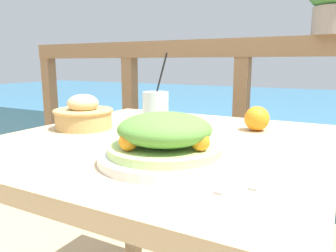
# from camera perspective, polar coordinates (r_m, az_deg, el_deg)

# --- Properties ---
(patio_table) EXTENTS (0.92, 0.93, 0.76)m
(patio_table) POSITION_cam_1_polar(r_m,az_deg,el_deg) (0.99, -0.73, -8.17)
(patio_table) COLOR tan
(patio_table) RESTS_ON ground_plane
(railing_fence) EXTENTS (2.80, 0.08, 1.09)m
(railing_fence) POSITION_cam_1_polar(r_m,az_deg,el_deg) (1.70, 12.61, 3.03)
(railing_fence) COLOR brown
(railing_fence) RESTS_ON ground_plane
(sea_backdrop) EXTENTS (12.00, 4.00, 0.52)m
(sea_backdrop) POSITION_cam_1_polar(r_m,az_deg,el_deg) (4.21, 21.80, 0.47)
(sea_backdrop) COLOR teal
(sea_backdrop) RESTS_ON ground_plane
(salad_plate) EXTENTS (0.30, 0.30, 0.11)m
(salad_plate) POSITION_cam_1_polar(r_m,az_deg,el_deg) (0.73, -0.58, -2.62)
(salad_plate) COLOR silver
(salad_plate) RESTS_ON patio_table
(drink_glass) EXTENTS (0.07, 0.07, 0.25)m
(drink_glass) POSITION_cam_1_polar(r_m,az_deg,el_deg) (0.95, -2.17, 1.91)
(drink_glass) COLOR silver
(drink_glass) RESTS_ON patio_table
(bread_basket) EXTENTS (0.20, 0.20, 0.12)m
(bread_basket) POSITION_cam_1_polar(r_m,az_deg,el_deg) (1.14, -14.49, 1.91)
(bread_basket) COLOR tan
(bread_basket) RESTS_ON patio_table
(fork) EXTENTS (0.03, 0.18, 0.00)m
(fork) POSITION_cam_1_polar(r_m,az_deg,el_deg) (0.64, 12.18, -8.88)
(fork) COLOR silver
(fork) RESTS_ON patio_table
(knife) EXTENTS (0.03, 0.18, 0.00)m
(knife) POSITION_cam_1_polar(r_m,az_deg,el_deg) (0.68, 16.87, -8.14)
(knife) COLOR silver
(knife) RESTS_ON patio_table
(orange_near_basket) EXTENTS (0.08, 0.08, 0.08)m
(orange_near_basket) POSITION_cam_1_polar(r_m,az_deg,el_deg) (1.10, 15.21, 1.26)
(orange_near_basket) COLOR orange
(orange_near_basket) RESTS_ON patio_table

